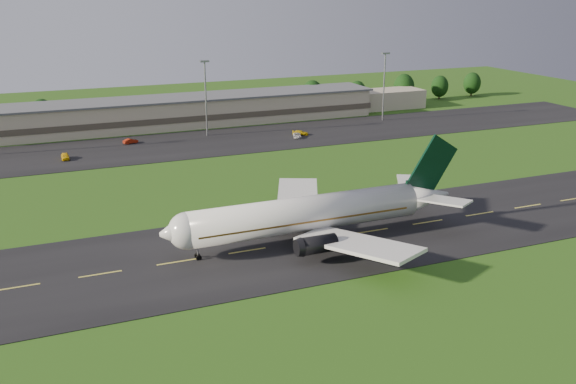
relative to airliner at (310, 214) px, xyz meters
name	(u,v)px	position (x,y,z in m)	size (l,w,h in m)	color
ground	(312,241)	(0.43, 0.00, -4.66)	(360.00, 360.00, 0.00)	#2A4D13
taxiway	(312,241)	(0.43, 0.00, -4.61)	(220.00, 30.00, 0.10)	black
apron	(197,144)	(0.43, 72.00, -4.61)	(260.00, 30.00, 0.10)	black
airliner	(310,214)	(0.00, 0.00, 0.00)	(51.23, 42.18, 15.57)	silver
terminal	(197,111)	(6.83, 96.18, -0.67)	(145.00, 16.00, 8.40)	tan
light_mast_centre	(205,89)	(5.43, 80.00, 8.08)	(2.40, 1.20, 20.35)	gray
light_mast_east	(384,78)	(60.43, 80.00, 8.08)	(2.40, 1.20, 20.35)	gray
tree_line	(251,98)	(27.25, 105.89, 0.28)	(195.49, 9.02, 9.87)	black
service_vehicle_a	(65,156)	(-32.35, 68.16, -3.82)	(1.75, 4.35, 1.48)	yellow
service_vehicle_b	(131,141)	(-15.46, 78.45, -3.93)	(1.34, 3.85, 1.27)	maroon
service_vehicle_c	(297,135)	(27.11, 68.22, -3.96)	(1.99, 4.32, 1.20)	silver
service_vehicle_d	(300,133)	(29.16, 70.68, -3.93)	(1.78, 4.37, 1.27)	#DFBA0D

